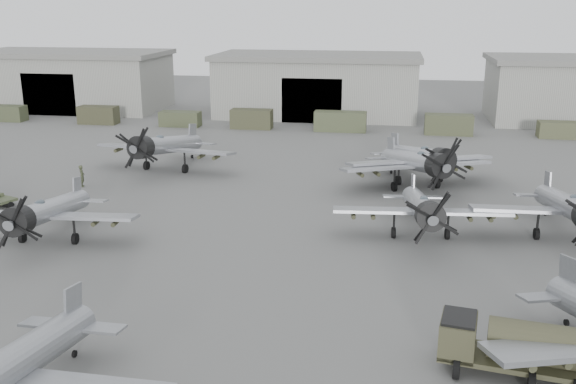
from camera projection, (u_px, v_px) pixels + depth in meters
The scene contains 18 objects.
ground at pixel (182, 303), 34.65m from camera, with size 220.00×220.00×0.00m, color slate.
hangar_left at pixel (71, 80), 97.96m from camera, with size 29.00×14.80×8.70m.
hangar_center at pixel (318, 85), 92.07m from camera, with size 29.00×14.80×8.70m.
support_truck_0 at pixel (4, 113), 88.20m from camera, with size 5.88×2.20×2.12m, color #3D432B.
support_truck_1 at pixel (98, 115), 86.02m from camera, with size 5.19×2.20×2.37m, color #383825.
support_truck_2 at pixel (180, 119), 84.30m from camera, with size 5.29×2.20×1.96m, color #3F452D.
support_truck_3 at pixel (252, 119), 82.74m from camera, with size 5.32×2.20×2.48m, color #3B3D28.
support_truck_4 at pixel (340, 121), 80.95m from camera, with size 6.53×2.20×2.50m, color #434A30.
support_truck_5 at pixel (449, 124), 78.88m from camera, with size 5.81×2.20×2.51m, color #41452D.
support_truck_6 at pixel (560, 130), 76.92m from camera, with size 5.13×2.20×1.98m, color #484B31.
aircraft_mid_1 at pixel (45, 212), 42.63m from camera, with size 12.23×11.01×4.88m.
aircraft_mid_2 at pixel (422, 208), 43.53m from camera, with size 12.20×10.98×4.86m.
aircraft_mid_3 at pixel (571, 208), 43.08m from camera, with size 13.03×11.72×5.22m.
aircraft_far_0 at pixel (164, 146), 61.12m from camera, with size 13.90×12.51×5.52m.
aircraft_far_1 at pixel (421, 157), 56.99m from camera, with size 13.10×11.86×5.33m.
aircraft_extra_606 at pixel (418, 163), 55.03m from camera, with size 13.10×11.86×5.33m.
fuel_tanker at pixel (517, 344), 27.57m from camera, with size 6.93×3.24×2.57m.
ground_crew at pixel (82, 176), 56.41m from camera, with size 0.71×0.47×1.95m, color #3A4029.
Camera 1 is at (10.78, -30.19, 15.56)m, focal length 40.00 mm.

